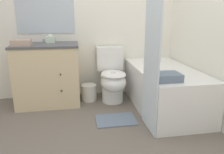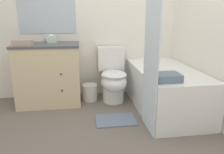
{
  "view_description": "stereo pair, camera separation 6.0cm",
  "coord_description": "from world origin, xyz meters",
  "px_view_note": "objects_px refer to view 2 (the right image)",
  "views": [
    {
      "loc": [
        -0.38,
        -1.85,
        1.28
      ],
      "look_at": [
        0.07,
        0.72,
        0.53
      ],
      "focal_mm": 35.0,
      "sensor_mm": 36.0,
      "label": 1
    },
    {
      "loc": [
        -0.32,
        -1.86,
        1.28
      ],
      "look_at": [
        0.07,
        0.72,
        0.53
      ],
      "focal_mm": 35.0,
      "sensor_mm": 36.0,
      "label": 2
    }
  ],
  "objects_px": {
    "bathtub": "(165,89)",
    "bath_towel_folded": "(167,77)",
    "bath_mat": "(116,120)",
    "hand_towel_folded": "(23,43)",
    "sink_faucet": "(48,40)",
    "wastebasket": "(90,92)",
    "toilet": "(113,78)",
    "tissue_box": "(52,39)",
    "vanity_cabinet": "(49,73)"
  },
  "relations": [
    {
      "from": "wastebasket",
      "to": "tissue_box",
      "type": "relative_size",
      "value": 1.84
    },
    {
      "from": "bathtub",
      "to": "bath_towel_folded",
      "type": "bearing_deg",
      "value": -111.02
    },
    {
      "from": "toilet",
      "to": "tissue_box",
      "type": "distance_m",
      "value": 1.06
    },
    {
      "from": "wastebasket",
      "to": "toilet",
      "type": "bearing_deg",
      "value": -11.93
    },
    {
      "from": "toilet",
      "to": "tissue_box",
      "type": "xyz_separation_m",
      "value": [
        -0.88,
        0.2,
        0.57
      ]
    },
    {
      "from": "toilet",
      "to": "bathtub",
      "type": "relative_size",
      "value": 0.53
    },
    {
      "from": "vanity_cabinet",
      "to": "hand_towel_folded",
      "type": "relative_size",
      "value": 3.68
    },
    {
      "from": "wastebasket",
      "to": "bath_towel_folded",
      "type": "height_order",
      "value": "bath_towel_folded"
    },
    {
      "from": "sink_faucet",
      "to": "wastebasket",
      "type": "distance_m",
      "value": 1.01
    },
    {
      "from": "vanity_cabinet",
      "to": "bathtub",
      "type": "xyz_separation_m",
      "value": [
        1.6,
        -0.46,
        -0.16
      ]
    },
    {
      "from": "toilet",
      "to": "bath_mat",
      "type": "relative_size",
      "value": 1.61
    },
    {
      "from": "tissue_box",
      "to": "sink_faucet",
      "type": "bearing_deg",
      "value": 130.63
    },
    {
      "from": "bath_towel_folded",
      "to": "hand_towel_folded",
      "type": "bearing_deg",
      "value": 153.32
    },
    {
      "from": "sink_faucet",
      "to": "tissue_box",
      "type": "distance_m",
      "value": 0.09
    },
    {
      "from": "toilet",
      "to": "wastebasket",
      "type": "bearing_deg",
      "value": 168.07
    },
    {
      "from": "vanity_cabinet",
      "to": "bath_mat",
      "type": "relative_size",
      "value": 1.81
    },
    {
      "from": "bathtub",
      "to": "tissue_box",
      "type": "distance_m",
      "value": 1.77
    },
    {
      "from": "bath_towel_folded",
      "to": "tissue_box",
      "type": "bearing_deg",
      "value": 139.9
    },
    {
      "from": "tissue_box",
      "to": "bath_mat",
      "type": "height_order",
      "value": "tissue_box"
    },
    {
      "from": "bath_towel_folded",
      "to": "vanity_cabinet",
      "type": "bearing_deg",
      "value": 144.71
    },
    {
      "from": "vanity_cabinet",
      "to": "bathtub",
      "type": "relative_size",
      "value": 0.6
    },
    {
      "from": "bathtub",
      "to": "bath_towel_folded",
      "type": "relative_size",
      "value": 5.44
    },
    {
      "from": "bath_towel_folded",
      "to": "bath_mat",
      "type": "height_order",
      "value": "bath_towel_folded"
    },
    {
      "from": "wastebasket",
      "to": "bathtub",
      "type": "bearing_deg",
      "value": -24.76
    },
    {
      "from": "vanity_cabinet",
      "to": "bath_towel_folded",
      "type": "xyz_separation_m",
      "value": [
        1.4,
        -0.99,
        0.16
      ]
    },
    {
      "from": "sink_faucet",
      "to": "wastebasket",
      "type": "relative_size",
      "value": 0.57
    },
    {
      "from": "sink_faucet",
      "to": "tissue_box",
      "type": "height_order",
      "value": "sink_faucet"
    },
    {
      "from": "wastebasket",
      "to": "bath_towel_folded",
      "type": "distance_m",
      "value": 1.38
    },
    {
      "from": "toilet",
      "to": "vanity_cabinet",
      "type": "bearing_deg",
      "value": 176.07
    },
    {
      "from": "wastebasket",
      "to": "vanity_cabinet",
      "type": "bearing_deg",
      "value": -179.03
    },
    {
      "from": "vanity_cabinet",
      "to": "wastebasket",
      "type": "height_order",
      "value": "vanity_cabinet"
    },
    {
      "from": "tissue_box",
      "to": "bath_towel_folded",
      "type": "xyz_separation_m",
      "value": [
        1.34,
        -1.13,
        -0.32
      ]
    },
    {
      "from": "bath_mat",
      "to": "bathtub",
      "type": "bearing_deg",
      "value": 20.55
    },
    {
      "from": "bathtub",
      "to": "bath_mat",
      "type": "bearing_deg",
      "value": -159.45
    },
    {
      "from": "vanity_cabinet",
      "to": "bath_mat",
      "type": "height_order",
      "value": "vanity_cabinet"
    },
    {
      "from": "bathtub",
      "to": "wastebasket",
      "type": "height_order",
      "value": "bathtub"
    },
    {
      "from": "toilet",
      "to": "bath_mat",
      "type": "distance_m",
      "value": 0.76
    },
    {
      "from": "hand_towel_folded",
      "to": "bath_mat",
      "type": "height_order",
      "value": "hand_towel_folded"
    },
    {
      "from": "vanity_cabinet",
      "to": "wastebasket",
      "type": "xyz_separation_m",
      "value": [
        0.58,
        0.01,
        -0.33
      ]
    },
    {
      "from": "hand_towel_folded",
      "to": "sink_faucet",
      "type": "bearing_deg",
      "value": 50.65
    },
    {
      "from": "sink_faucet",
      "to": "bath_towel_folded",
      "type": "distance_m",
      "value": 1.86
    },
    {
      "from": "hand_towel_folded",
      "to": "bath_mat",
      "type": "xyz_separation_m",
      "value": [
        1.15,
        -0.59,
        -0.91
      ]
    },
    {
      "from": "bathtub",
      "to": "tissue_box",
      "type": "xyz_separation_m",
      "value": [
        -1.54,
        0.6,
        0.64
      ]
    },
    {
      "from": "tissue_box",
      "to": "wastebasket",
      "type": "bearing_deg",
      "value": -13.61
    },
    {
      "from": "vanity_cabinet",
      "to": "hand_towel_folded",
      "type": "bearing_deg",
      "value": -153.52
    },
    {
      "from": "wastebasket",
      "to": "bath_mat",
      "type": "xyz_separation_m",
      "value": [
        0.28,
        -0.74,
        -0.12
      ]
    },
    {
      "from": "vanity_cabinet",
      "to": "sink_faucet",
      "type": "distance_m",
      "value": 0.51
    },
    {
      "from": "sink_faucet",
      "to": "bathtub",
      "type": "bearing_deg",
      "value": -22.57
    },
    {
      "from": "bath_towel_folded",
      "to": "bath_mat",
      "type": "relative_size",
      "value": 0.55
    },
    {
      "from": "toilet",
      "to": "wastebasket",
      "type": "relative_size",
      "value": 3.23
    }
  ]
}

